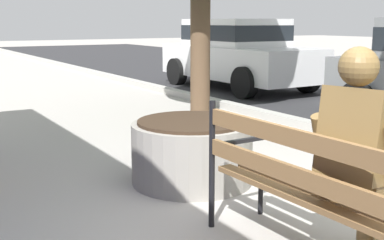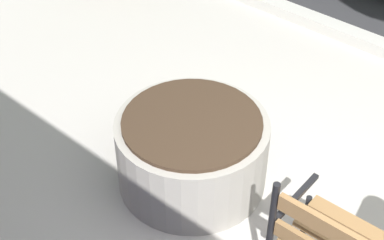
{
  "view_description": "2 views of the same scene",
  "coord_description": "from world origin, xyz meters",
  "views": [
    {
      "loc": [
        2.12,
        -2.1,
        1.5
      ],
      "look_at": [
        -1.81,
        0.26,
        0.6
      ],
      "focal_mm": 46.91,
      "sensor_mm": 36.0,
      "label": 1
    },
    {
      "loc": [
        0.25,
        -2.1,
        3.21
      ],
      "look_at": [
        -1.81,
        0.26,
        0.6
      ],
      "focal_mm": 53.28,
      "sensor_mm": 36.0,
      "label": 2
    }
  ],
  "objects": [
    {
      "name": "concrete_planter",
      "position": [
        -1.81,
        0.26,
        0.3
      ],
      "size": [
        1.14,
        1.14,
        0.6
      ],
      "color": "gray",
      "rests_on": "ground"
    }
  ]
}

